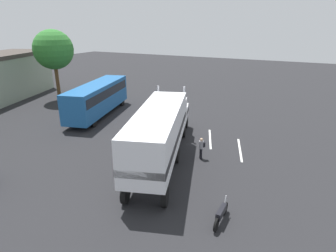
{
  "coord_description": "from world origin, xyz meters",
  "views": [
    {
      "loc": [
        -22.22,
        -10.35,
        9.39
      ],
      "look_at": [
        -2.9,
        -0.76,
        1.6
      ],
      "focal_mm": 30.4,
      "sensor_mm": 36.0,
      "label": 1
    }
  ],
  "objects_px": {
    "person_bystander": "(201,147)",
    "motorcycle": "(221,214)",
    "parked_bus": "(98,96)",
    "tree_right": "(53,50)",
    "semi_truck": "(161,128)"
  },
  "relations": [
    {
      "from": "person_bystander",
      "to": "motorcycle",
      "type": "distance_m",
      "value": 7.14
    },
    {
      "from": "person_bystander",
      "to": "parked_bus",
      "type": "xyz_separation_m",
      "value": [
        5.17,
        13.65,
        1.17
      ]
    },
    {
      "from": "tree_right",
      "to": "motorcycle",
      "type": "bearing_deg",
      "value": -118.93
    },
    {
      "from": "person_bystander",
      "to": "motorcycle",
      "type": "relative_size",
      "value": 0.77
    },
    {
      "from": "motorcycle",
      "to": "person_bystander",
      "type": "bearing_deg",
      "value": 28.09
    },
    {
      "from": "semi_truck",
      "to": "person_bystander",
      "type": "xyz_separation_m",
      "value": [
        1.57,
        -2.45,
        -1.63
      ]
    },
    {
      "from": "parked_bus",
      "to": "tree_right",
      "type": "distance_m",
      "value": 10.13
    },
    {
      "from": "semi_truck",
      "to": "person_bystander",
      "type": "height_order",
      "value": "semi_truck"
    },
    {
      "from": "parked_bus",
      "to": "tree_right",
      "type": "xyz_separation_m",
      "value": [
        2.78,
        8.74,
        4.28
      ]
    },
    {
      "from": "motorcycle",
      "to": "semi_truck",
      "type": "bearing_deg",
      "value": 50.94
    },
    {
      "from": "semi_truck",
      "to": "motorcycle",
      "type": "bearing_deg",
      "value": -129.06
    },
    {
      "from": "person_bystander",
      "to": "parked_bus",
      "type": "height_order",
      "value": "parked_bus"
    },
    {
      "from": "semi_truck",
      "to": "person_bystander",
      "type": "bearing_deg",
      "value": -57.26
    },
    {
      "from": "person_bystander",
      "to": "motorcycle",
      "type": "bearing_deg",
      "value": -151.91
    },
    {
      "from": "semi_truck",
      "to": "parked_bus",
      "type": "height_order",
      "value": "semi_truck"
    }
  ]
}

